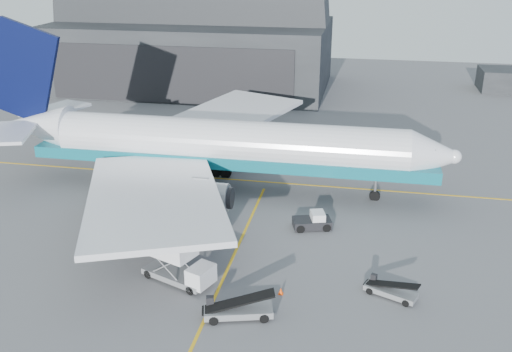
% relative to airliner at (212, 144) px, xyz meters
% --- Properties ---
extents(ground, '(200.00, 200.00, 0.00)m').
position_rel_airliner_xyz_m(ground, '(5.63, -17.27, -5.06)').
color(ground, '#565659').
rests_on(ground, ground).
extents(taxi_lines, '(80.00, 42.12, 0.02)m').
position_rel_airliner_xyz_m(taxi_lines, '(5.63, -4.60, -5.05)').
color(taxi_lines, gold).
rests_on(taxi_lines, ground).
extents(hangar, '(50.00, 28.30, 28.00)m').
position_rel_airliner_xyz_m(hangar, '(-16.37, 47.68, 4.48)').
color(hangar, black).
rests_on(hangar, ground).
extents(airliner, '(51.54, 49.98, 18.09)m').
position_rel_airliner_xyz_m(airliner, '(0.00, 0.00, 0.00)').
color(airliner, white).
rests_on(airliner, ground).
extents(catering_truck, '(6.39, 4.28, 4.13)m').
position_rel_airliner_xyz_m(catering_truck, '(2.04, -18.85, -2.97)').
color(catering_truck, gray).
rests_on(catering_truck, ground).
extents(pushback_tug, '(3.94, 2.92, 1.64)m').
position_rel_airliner_xyz_m(pushback_tug, '(11.81, -7.58, -4.45)').
color(pushback_tug, black).
rests_on(pushback_tug, ground).
extents(belt_loader_a, '(5.34, 2.90, 1.99)m').
position_rel_airliner_xyz_m(belt_loader_a, '(7.87, -22.66, -4.45)').
color(belt_loader_a, gray).
rests_on(belt_loader_a, ground).
extents(belt_loader_b, '(4.22, 2.79, 1.60)m').
position_rel_airliner_xyz_m(belt_loader_b, '(18.71, -17.89, -4.57)').
color(belt_loader_b, gray).
rests_on(belt_loader_b, ground).
extents(traffic_cone, '(0.37, 0.37, 0.54)m').
position_rel_airliner_xyz_m(traffic_cone, '(10.49, -19.20, -4.81)').
color(traffic_cone, '#FC4707').
rests_on(traffic_cone, ground).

